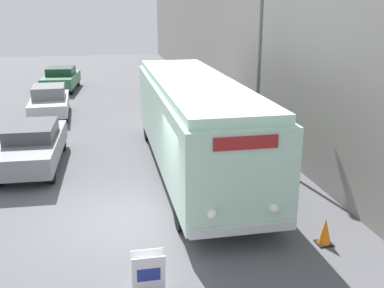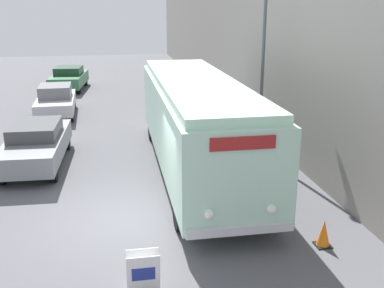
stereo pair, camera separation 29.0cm
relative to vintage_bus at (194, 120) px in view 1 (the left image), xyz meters
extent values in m
plane|color=#56565B|center=(-2.41, -3.21, -1.75)|extent=(80.00, 80.00, 0.00)
cube|color=gray|center=(3.60, 6.79, 1.57)|extent=(0.30, 60.00, 6.64)
cylinder|color=black|center=(-1.12, -3.91, -1.26)|extent=(0.28, 0.98, 0.98)
cylinder|color=black|center=(1.12, -3.91, -1.26)|extent=(0.28, 0.98, 0.98)
cylinder|color=black|center=(-1.12, 3.92, -1.26)|extent=(0.28, 0.98, 0.98)
cylinder|color=black|center=(1.12, 3.92, -1.26)|extent=(0.28, 0.98, 0.98)
cube|color=#B2DBC1|center=(0.00, 0.01, -0.09)|extent=(2.55, 10.63, 2.35)
cube|color=silver|center=(0.00, 0.01, 1.21)|extent=(2.35, 10.21, 0.24)
cube|color=silver|center=(0.00, -5.37, -1.14)|extent=(2.42, 0.12, 0.20)
sphere|color=white|center=(-0.70, -5.34, -0.71)|extent=(0.22, 0.22, 0.22)
sphere|color=white|center=(0.70, -5.34, -0.71)|extent=(0.22, 0.22, 0.22)
cube|color=maroon|center=(0.00, -5.33, 0.84)|extent=(1.40, 0.06, 0.28)
cube|color=white|center=(-2.19, -6.41, -1.33)|extent=(0.64, 0.17, 0.86)
cube|color=white|center=(-2.19, -6.26, -1.33)|extent=(0.64, 0.17, 0.86)
cube|color=navy|center=(-2.19, -6.43, -1.31)|extent=(0.45, 0.06, 0.30)
cylinder|color=#595E60|center=(2.60, 1.29, 1.04)|extent=(0.12, 0.12, 5.59)
cylinder|color=black|center=(-4.57, -0.18, -1.41)|extent=(0.22, 0.69, 0.69)
cylinder|color=black|center=(-6.02, 3.20, -1.41)|extent=(0.22, 0.69, 0.69)
cylinder|color=black|center=(-4.46, 3.15, -1.41)|extent=(0.22, 0.69, 0.69)
cube|color=slate|center=(-5.29, 1.51, -1.08)|extent=(1.97, 4.79, 0.67)
cube|color=#3F4043|center=(-5.29, 1.63, -0.52)|extent=(1.61, 2.18, 0.45)
cylinder|color=black|center=(-6.15, 7.45, -1.42)|extent=(0.22, 0.66, 0.66)
cylinder|color=black|center=(-4.65, 7.51, -1.42)|extent=(0.22, 0.66, 0.66)
cylinder|color=black|center=(-6.26, 10.31, -1.42)|extent=(0.22, 0.66, 0.66)
cylinder|color=black|center=(-4.76, 10.36, -1.42)|extent=(0.22, 0.66, 0.66)
cube|color=#B7B7BC|center=(-5.45, 8.91, -1.13)|extent=(1.93, 4.32, 0.59)
cube|color=slate|center=(-5.46, 9.02, -0.54)|extent=(1.57, 1.97, 0.59)
cylinder|color=black|center=(-6.38, 14.72, -1.44)|extent=(0.22, 0.63, 0.63)
cylinder|color=black|center=(-4.74, 14.57, -1.44)|extent=(0.22, 0.63, 0.63)
cylinder|color=black|center=(-6.11, 17.73, -1.44)|extent=(0.22, 0.63, 0.63)
cylinder|color=black|center=(-4.47, 17.58, -1.44)|extent=(0.22, 0.63, 0.63)
cube|color=#2D6642|center=(-5.43, 16.15, -1.10)|extent=(2.29, 4.57, 0.69)
cube|color=#193824|center=(-5.42, 16.26, -0.52)|extent=(1.79, 2.13, 0.46)
cube|color=black|center=(2.00, -5.31, -1.74)|extent=(0.36, 0.36, 0.03)
cone|color=orange|center=(2.00, -5.31, -1.42)|extent=(0.30, 0.30, 0.61)
camera|label=1|loc=(-2.84, -13.79, 3.58)|focal=42.00mm
camera|label=2|loc=(-2.56, -13.84, 3.58)|focal=42.00mm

